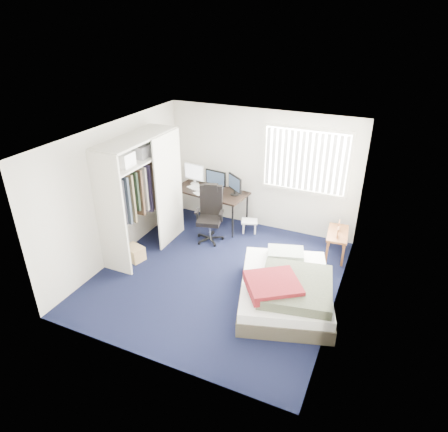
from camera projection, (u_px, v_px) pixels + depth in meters
ground at (218, 275)px, 7.03m from camera, size 4.20×4.20×0.00m
room_shell at (218, 198)px, 6.34m from camera, size 4.20×4.20×4.20m
window_assembly at (305, 161)px, 7.63m from camera, size 1.72×0.09×1.32m
closet at (141, 184)px, 7.24m from camera, size 0.64×1.84×2.22m
desk at (211, 189)px, 8.44m from camera, size 1.64×0.92×1.23m
office_chair at (210, 219)px, 7.99m from camera, size 0.65×0.65×1.15m
footstool at (249, 223)px, 8.33m from camera, size 0.40×0.36×0.27m
nightstand at (337, 235)px, 7.41m from camera, size 0.44×0.76×0.68m
bed at (286, 288)px, 6.27m from camera, size 1.87×2.18×0.62m
pine_box at (134, 253)px, 7.44m from camera, size 0.41×0.35×0.27m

